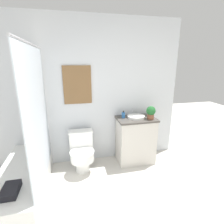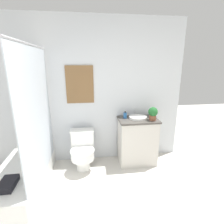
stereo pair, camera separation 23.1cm
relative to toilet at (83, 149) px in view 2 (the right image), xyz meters
The scene contains 7 objects.
wall_back 0.97m from the toilet, 70.07° to the left, with size 3.39×0.07×2.50m.
shower_area 0.92m from the toilet, 148.30° to the right, with size 0.57×1.50×1.98m.
toilet is the anchor object (origin of this frame).
vanity 0.97m from the toilet, ahead, with size 0.67×0.46×0.83m.
sink 1.09m from the toilet, ahead, with size 0.30×0.34×0.13m.
soap_bottle 0.93m from the toilet, ahead, with size 0.06×0.06×0.13m.
potted_plant 1.34m from the toilet, ahead, with size 0.16×0.16×0.22m.
Camera 2 is at (0.02, -0.73, 1.77)m, focal length 28.00 mm.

